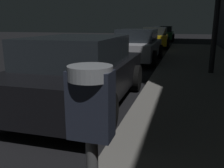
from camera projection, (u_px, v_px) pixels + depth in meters
parking_meter at (92, 139)px, 1.06m from camera, size 0.19×0.19×1.36m
car_black at (81, 71)px, 4.98m from camera, size 2.15×4.18×1.43m
car_silver at (137, 46)px, 10.80m from camera, size 2.04×4.29×1.43m
car_yellow_cab at (155, 37)px, 17.20m from camera, size 2.15×4.30×1.43m
car_green at (163, 34)px, 23.43m from camera, size 2.15×4.18×1.43m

